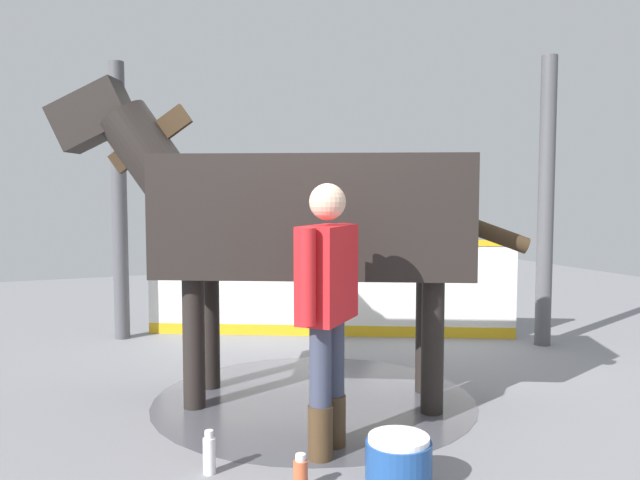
{
  "coord_description": "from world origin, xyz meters",
  "views": [
    {
      "loc": [
        4.36,
        -2.04,
        1.57
      ],
      "look_at": [
        0.45,
        -0.41,
        1.25
      ],
      "focal_mm": 35.64,
      "sensor_mm": 36.0,
      "label": 1
    }
  ],
  "objects_px": {
    "horse": "(299,215)",
    "bottle_shampoo": "(209,454)",
    "bottle_spray": "(301,474)",
    "wash_bucket": "(398,464)",
    "handler": "(327,300)"
  },
  "relations": [
    {
      "from": "bottle_spray",
      "to": "horse",
      "type": "bearing_deg",
      "value": 159.54
    },
    {
      "from": "handler",
      "to": "bottle_spray",
      "type": "distance_m",
      "value": 0.99
    },
    {
      "from": "bottle_shampoo",
      "to": "bottle_spray",
      "type": "height_order",
      "value": "bottle_shampoo"
    },
    {
      "from": "horse",
      "to": "bottle_shampoo",
      "type": "distance_m",
      "value": 1.88
    },
    {
      "from": "handler",
      "to": "bottle_spray",
      "type": "relative_size",
      "value": 8.21
    },
    {
      "from": "wash_bucket",
      "to": "handler",
      "type": "bearing_deg",
      "value": -165.75
    },
    {
      "from": "horse",
      "to": "bottle_shampoo",
      "type": "bearing_deg",
      "value": 74.14
    },
    {
      "from": "wash_bucket",
      "to": "bottle_spray",
      "type": "relative_size",
      "value": 1.78
    },
    {
      "from": "handler",
      "to": "bottle_shampoo",
      "type": "height_order",
      "value": "handler"
    },
    {
      "from": "wash_bucket",
      "to": "bottle_shampoo",
      "type": "height_order",
      "value": "wash_bucket"
    },
    {
      "from": "horse",
      "to": "wash_bucket",
      "type": "height_order",
      "value": "horse"
    },
    {
      "from": "horse",
      "to": "handler",
      "type": "distance_m",
      "value": 1.12
    },
    {
      "from": "bottle_shampoo",
      "to": "bottle_spray",
      "type": "bearing_deg",
      "value": 45.97
    },
    {
      "from": "wash_bucket",
      "to": "bottle_spray",
      "type": "bearing_deg",
      "value": -112.17
    },
    {
      "from": "horse",
      "to": "bottle_shampoo",
      "type": "xyz_separation_m",
      "value": [
        1.01,
        -0.92,
        -1.29
      ]
    }
  ]
}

